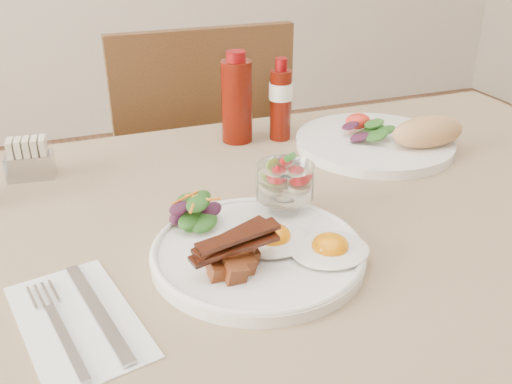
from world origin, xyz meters
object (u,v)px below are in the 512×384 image
at_px(ketchup_bottle, 237,100).
at_px(main_plate, 258,253).
at_px(fruit_cup, 285,181).
at_px(second_plate, 387,139).
at_px(sugar_caddy, 29,161).
at_px(chair_far, 197,177).
at_px(table, 306,268).
at_px(hot_sauce_bottle, 281,101).

bearing_deg(ketchup_bottle, main_plate, -105.29).
bearing_deg(fruit_cup, second_plate, 32.54).
bearing_deg(sugar_caddy, ketchup_bottle, 12.40).
height_order(chair_far, ketchup_bottle, chair_far).
height_order(table, second_plate, second_plate).
relative_size(table, hot_sauce_bottle, 8.30).
bearing_deg(main_plate, ketchup_bottle, 74.71).
xyz_separation_m(second_plate, hot_sauce_bottle, (-0.17, 0.12, 0.06)).
height_order(fruit_cup, hot_sauce_bottle, hot_sauce_bottle).
relative_size(table, second_plate, 4.42).
height_order(main_plate, sugar_caddy, sugar_caddy).
bearing_deg(fruit_cup, main_plate, -131.32).
height_order(fruit_cup, sugar_caddy, fruit_cup).
bearing_deg(table, chair_far, 90.00).
distance_m(ketchup_bottle, hot_sauce_bottle, 0.08).
xyz_separation_m(table, chair_far, (0.00, 0.66, -0.14)).
xyz_separation_m(table, ketchup_bottle, (0.00, 0.33, 0.17)).
xyz_separation_m(fruit_cup, ketchup_bottle, (0.04, 0.32, 0.02)).
height_order(fruit_cup, ketchup_bottle, ketchup_bottle).
relative_size(second_plate, hot_sauce_bottle, 1.88).
bearing_deg(main_plate, second_plate, 36.43).
relative_size(chair_far, hot_sauce_bottle, 5.80).
bearing_deg(main_plate, sugar_caddy, 126.34).
distance_m(chair_far, fruit_cup, 0.72).
bearing_deg(second_plate, ketchup_bottle, 150.69).
height_order(main_plate, second_plate, second_plate).
bearing_deg(chair_far, ketchup_bottle, -89.29).
distance_m(fruit_cup, hot_sauce_bottle, 0.33).
relative_size(fruit_cup, ketchup_bottle, 0.49).
xyz_separation_m(table, second_plate, (0.25, 0.19, 0.11)).
xyz_separation_m(chair_far, fruit_cup, (-0.03, -0.65, 0.29)).
distance_m(main_plate, hot_sauce_bottle, 0.44).
relative_size(table, sugar_caddy, 16.42).
bearing_deg(hot_sauce_bottle, second_plate, -35.67).
bearing_deg(table, ketchup_bottle, 89.29).
relative_size(chair_far, sugar_caddy, 11.48).
distance_m(chair_far, sugar_caddy, 0.59).
bearing_deg(sugar_caddy, second_plate, -2.51).
relative_size(table, ketchup_bottle, 7.59).
bearing_deg(hot_sauce_bottle, fruit_cup, -111.72).
xyz_separation_m(main_plate, ketchup_bottle, (0.11, 0.41, 0.07)).
distance_m(fruit_cup, second_plate, 0.35).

